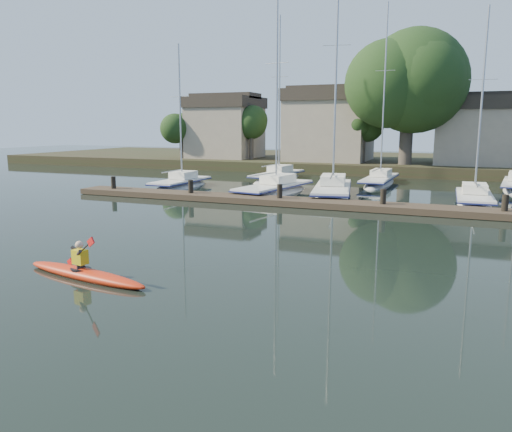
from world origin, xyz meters
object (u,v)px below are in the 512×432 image
at_px(sailboat_2, 332,199).
at_px(sailboat_6, 379,186).
at_px(sailboat_5, 278,182).
at_px(sailboat_3, 474,207).
at_px(sailboat_1, 274,197).
at_px(kayak, 84,272).
at_px(dock, 329,204).
at_px(sailboat_0, 181,190).

xyz_separation_m(sailboat_2, sailboat_6, (1.89, 8.06, 0.03)).
height_order(sailboat_2, sailboat_5, sailboat_2).
bearing_deg(sailboat_3, sailboat_1, -179.58).
relative_size(sailboat_3, sailboat_5, 0.85).
height_order(kayak, sailboat_2, sailboat_2).
xyz_separation_m(kayak, sailboat_5, (-3.99, 28.81, -0.38)).
distance_m(sailboat_1, sailboat_6, 10.40).
bearing_deg(sailboat_5, dock, -53.93).
relative_size(sailboat_1, sailboat_3, 1.19).
xyz_separation_m(sailboat_0, sailboat_3, (20.34, -0.36, 0.00)).
height_order(sailboat_1, sailboat_2, sailboat_2).
relative_size(sailboat_0, sailboat_5, 0.79).
bearing_deg(dock, kayak, -103.21).
bearing_deg(sailboat_2, sailboat_3, -12.27).
xyz_separation_m(kayak, sailboat_3, (11.45, 20.47, -0.38)).
relative_size(sailboat_1, sailboat_5, 1.01).
bearing_deg(kayak, sailboat_3, 69.88).
xyz_separation_m(dock, sailboat_6, (0.94, 12.80, -0.38)).
bearing_deg(dock, sailboat_2, 101.30).
bearing_deg(dock, sailboat_6, 85.80).
bearing_deg(sailboat_3, sailboat_2, 177.37).
height_order(kayak, dock, kayak).
height_order(sailboat_2, sailboat_3, sailboat_2).
relative_size(sailboat_0, sailboat_6, 0.78).
bearing_deg(kayak, sailboat_0, 122.20).
bearing_deg(sailboat_2, sailboat_0, 168.49).
xyz_separation_m(sailboat_1, sailboat_3, (12.56, 0.35, 0.02)).
relative_size(sailboat_0, sailboat_3, 0.93).
bearing_deg(sailboat_1, dock, -31.05).
distance_m(dock, sailboat_6, 12.84).
relative_size(dock, sailboat_2, 2.05).
relative_size(sailboat_0, sailboat_2, 0.71).
xyz_separation_m(sailboat_3, sailboat_5, (-15.43, 8.34, 0.00)).
bearing_deg(sailboat_0, sailboat_2, -0.21).
bearing_deg(sailboat_5, sailboat_6, 4.67).
bearing_deg(sailboat_6, dock, -92.87).
distance_m(sailboat_1, sailboat_5, 9.15).
xyz_separation_m(sailboat_1, sailboat_5, (-2.87, 8.69, 0.02)).
height_order(kayak, sailboat_6, sailboat_6).
distance_m(dock, sailboat_1, 6.42).
distance_m(kayak, sailboat_0, 22.65).
bearing_deg(sailboat_6, kayak, -97.92).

